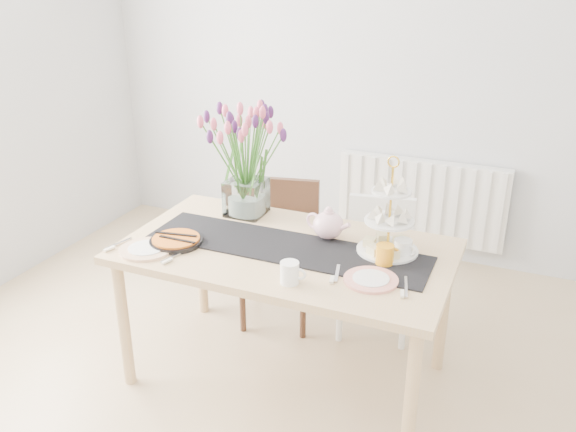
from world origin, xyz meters
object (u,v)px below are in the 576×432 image
at_px(cream_jug, 403,248).
at_px(teapot, 328,225).
at_px(radiator, 421,200).
at_px(chair_brown, 281,240).
at_px(dining_table, 286,262).
at_px(tulip_vase, 245,144).
at_px(tart_tin, 176,241).
at_px(plate_right, 371,280).
at_px(plate_left, 146,249).
at_px(mug_white, 290,273).
at_px(cake_stand, 389,229).
at_px(mug_orange, 385,255).
at_px(chair_white, 378,255).

bearing_deg(cream_jug, teapot, -166.47).
relative_size(radiator, chair_brown, 1.42).
bearing_deg(teapot, dining_table, -117.91).
distance_m(tulip_vase, tart_tin, 0.63).
bearing_deg(plate_right, radiator, 94.22).
relative_size(tulip_vase, plate_left, 2.77).
relative_size(radiator, tulip_vase, 1.67).
bearing_deg(teapot, mug_white, -76.99).
height_order(cake_stand, tart_tin, cake_stand).
relative_size(dining_table, tulip_vase, 2.23).
distance_m(dining_table, chair_brown, 0.66).
bearing_deg(dining_table, tart_tin, -161.97).
relative_size(mug_orange, plate_left, 0.38).
xyz_separation_m(dining_table, chair_brown, (-0.28, 0.57, -0.18)).
bearing_deg(plate_right, tulip_vase, 150.99).
height_order(chair_brown, plate_left, chair_brown).
bearing_deg(radiator, tart_tin, -115.14).
xyz_separation_m(cake_stand, tart_tin, (-0.99, -0.31, -0.11)).
bearing_deg(chair_white, tulip_vase, -160.32).
distance_m(cake_stand, teapot, 0.32).
bearing_deg(radiator, plate_right, -85.78).
distance_m(radiator, mug_orange, 1.69).
bearing_deg(plate_right, mug_white, -154.44).
xyz_separation_m(mug_white, mug_orange, (0.34, 0.33, 0.00)).
distance_m(radiator, chair_brown, 1.25).
bearing_deg(plate_right, mug_orange, 85.45).
distance_m(tart_tin, mug_orange, 1.02).
distance_m(tulip_vase, teapot, 0.63).
height_order(radiator, plate_right, plate_right).
height_order(radiator, chair_white, chair_white).
height_order(chair_brown, tulip_vase, tulip_vase).
xyz_separation_m(teapot, plate_left, (-0.76, -0.47, -0.07)).
xyz_separation_m(dining_table, mug_white, (0.15, -0.31, 0.13)).
height_order(chair_white, plate_left, chair_white).
bearing_deg(chair_white, radiator, 77.02).
distance_m(mug_orange, plate_left, 1.14).
bearing_deg(cake_stand, plate_right, -89.02).
bearing_deg(cake_stand, dining_table, -163.06).
distance_m(cream_jug, mug_white, 0.59).
distance_m(tulip_vase, mug_white, 0.88).
relative_size(chair_brown, chair_white, 1.09).
distance_m(chair_brown, cream_jug, 0.98).
xyz_separation_m(tart_tin, mug_white, (0.67, -0.14, 0.03)).
height_order(chair_brown, teapot, teapot).
bearing_deg(mug_orange, chair_brown, 99.23).
bearing_deg(plate_left, radiator, 64.07).
relative_size(tulip_vase, tart_tin, 2.74).
bearing_deg(dining_table, chair_white, 67.19).
bearing_deg(teapot, tulip_vase, 178.97).
xyz_separation_m(chair_white, tulip_vase, (-0.66, -0.38, 0.70)).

